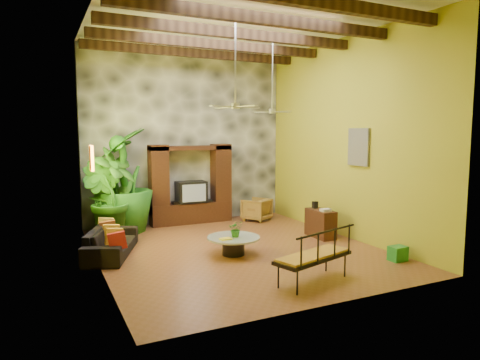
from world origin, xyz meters
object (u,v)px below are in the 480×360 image
tall_plant_c (123,181)px  coffee_table (233,243)px  sofa (111,241)px  side_console (320,224)px  ceiling_fan_back (272,103)px  ceiling_fan_front (235,96)px  entertainment_center (191,190)px  tall_plant_a (116,192)px  tall_plant_b (105,199)px  green_bin (398,253)px  wicker_armchair (257,209)px  iron_bench (316,254)px

tall_plant_c → coffee_table: size_ratio=2.41×
sofa → coffee_table: (2.40, -1.12, -0.04)m
side_console → ceiling_fan_back: bearing=126.9°
tall_plant_c → coffee_table: 3.82m
coffee_table → ceiling_fan_front: bearing=-4.3°
entertainment_center → ceiling_fan_front: 4.30m
tall_plant_a → tall_plant_b: bearing=-136.1°
green_bin → sofa: bearing=150.7°
wicker_armchair → tall_plant_b: size_ratio=0.36×
sofa → tall_plant_b: 1.62m
green_bin → wicker_armchair: bearing=98.9°
wicker_armchair → coffee_table: (-2.14, -3.00, -0.08)m
side_console → green_bin: (0.26, -2.33, -0.20)m
ceiling_fan_front → coffee_table: 3.15m
entertainment_center → tall_plant_b: entertainment_center is taller
tall_plant_b → coffee_table: bearing=-48.2°
ceiling_fan_back → sofa: (-4.25, -0.47, -3.10)m
tall_plant_b → side_console: 5.41m
tall_plant_c → green_bin: bearing=-47.4°
tall_plant_a → green_bin: bearing=-44.1°
sofa → wicker_armchair: 4.91m
wicker_armchair → sofa: bearing=-9.3°
coffee_table → side_console: (2.64, 0.48, 0.09)m
entertainment_center → tall_plant_b: size_ratio=1.18×
side_console → tall_plant_c: bearing=149.8°
ceiling_fan_back → coffee_table: 3.98m
sofa → tall_plant_a: bearing=8.2°
ceiling_fan_back → tall_plant_c: (-3.60, 1.61, -2.02)m
tall_plant_b → tall_plant_c: tall_plant_c is taller
entertainment_center → coffee_table: size_ratio=2.09×
sofa → iron_bench: (2.96, -3.36, 0.24)m
coffee_table → side_console: bearing=10.2°
tall_plant_c → ceiling_fan_front: bearing=-60.7°
entertainment_center → tall_plant_a: (-2.23, -0.66, 0.18)m
sofa → side_console: 5.09m
sofa → tall_plant_a: size_ratio=0.89×
tall_plant_a → tall_plant_b: (-0.32, -0.31, -0.12)m
tall_plant_a → tall_plant_c: tall_plant_c is taller
wicker_armchair → green_bin: size_ratio=2.11×
ceiling_fan_front → sofa: size_ratio=0.91×
tall_plant_a → coffee_table: size_ratio=2.00×
ceiling_fan_front → sofa: ceiling_fan_front is taller
tall_plant_a → tall_plant_b: 0.46m
ceiling_fan_back → green_bin: bearing=-73.1°
sofa → tall_plant_c: (0.65, 2.08, 1.08)m
entertainment_center → ceiling_fan_back: size_ratio=1.29×
wicker_armchair → tall_plant_a: tall_plant_a is taller
iron_bench → green_bin: size_ratio=4.76×
ceiling_fan_back → sofa: size_ratio=0.91×
iron_bench → side_console: (2.08, 2.71, -0.18)m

